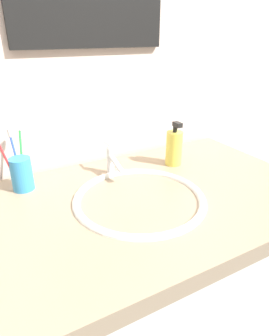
{
  "coord_description": "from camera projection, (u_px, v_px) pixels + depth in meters",
  "views": [
    {
      "loc": [
        -0.38,
        -0.66,
        1.28
      ],
      "look_at": [
        -0.01,
        0.02,
        0.92
      ],
      "focal_mm": 31.38,
      "sensor_mm": 36.0,
      "label": 1
    }
  ],
  "objects": [
    {
      "name": "toothbrush_green",
      "position": [
        21.0,
        150.0,
        0.92
      ],
      "size": [
        0.03,
        0.05,
        0.19
      ],
      "color": "green",
      "rests_on": "toothbrush_cup"
    },
    {
      "name": "toothbrush_cup",
      "position": [
        22.0,
        174.0,
        0.91
      ],
      "size": [
        0.07,
        0.07,
        0.1
      ],
      "primitive_type": "cylinder",
      "color": "#338CCC",
      "rests_on": "vanity_counter"
    },
    {
      "name": "tiled_wall_back",
      "position": [
        90.0,
        59.0,
        1.02
      ],
      "size": [
        2.31,
        0.04,
        2.4
      ],
      "primitive_type": "cube",
      "color": "beige",
      "rests_on": "ground"
    },
    {
      "name": "vanity_counter",
      "position": [
        140.0,
        297.0,
        1.05
      ],
      "size": [
        1.11,
        0.65,
        0.83
      ],
      "color": "silver",
      "rests_on": "ground"
    },
    {
      "name": "faucet",
      "position": [
        112.0,
        161.0,
        1.0
      ],
      "size": [
        0.02,
        0.14,
        0.11
      ],
      "color": "silver",
      "rests_on": "sink_basin"
    },
    {
      "name": "soap_dispenser",
      "position": [
        174.0,
        147.0,
        1.08
      ],
      "size": [
        0.06,
        0.06,
        0.16
      ],
      "color": "#DBCC4C",
      "rests_on": "vanity_counter"
    },
    {
      "name": "toothbrush_blue",
      "position": [
        15.0,
        154.0,
        0.91
      ],
      "size": [
        0.02,
        0.04,
        0.18
      ],
      "color": "blue",
      "rests_on": "toothbrush_cup"
    },
    {
      "name": "sink_basin",
      "position": [
        139.0,
        210.0,
        0.88
      ],
      "size": [
        0.39,
        0.39,
        0.11
      ],
      "color": "white",
      "rests_on": "vanity_counter"
    },
    {
      "name": "toothbrush_red",
      "position": [
        5.0,
        157.0,
        0.86
      ],
      "size": [
        0.06,
        0.01,
        0.2
      ],
      "color": "red",
      "rests_on": "toothbrush_cup"
    }
  ]
}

